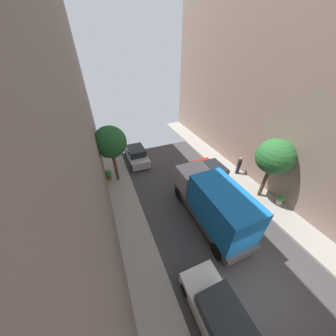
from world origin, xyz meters
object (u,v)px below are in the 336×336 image
(delivery_truck, at_px, (213,203))
(potted_plant_2, at_px, (108,174))
(potted_plant_0, at_px, (280,199))
(parked_car_left_3, at_px, (136,155))
(parked_car_left_2, at_px, (221,319))
(street_tree_1, at_px, (275,157))
(street_tree_0, at_px, (110,142))
(parked_car_right_2, at_px, (212,173))
(pedestrian, at_px, (239,165))

(delivery_truck, bearing_deg, potted_plant_2, 128.48)
(delivery_truck, bearing_deg, potted_plant_0, -8.17)
(parked_car_left_3, height_order, delivery_truck, delivery_truck)
(parked_car_left_2, xyz_separation_m, street_tree_1, (7.68, 5.24, 2.98))
(street_tree_1, relative_size, potted_plant_0, 5.43)
(parked_car_left_2, bearing_deg, parked_car_left_3, 90.00)
(delivery_truck, height_order, street_tree_1, street_tree_1)
(street_tree_1, height_order, potted_plant_2, street_tree_1)
(potted_plant_0, bearing_deg, street_tree_0, 144.12)
(street_tree_1, bearing_deg, street_tree_0, 147.63)
(parked_car_right_2, distance_m, potted_plant_2, 9.17)
(pedestrian, bearing_deg, street_tree_0, 161.89)
(street_tree_1, xyz_separation_m, potted_plant_2, (-10.76, 6.75, -3.09))
(street_tree_1, bearing_deg, parked_car_right_2, 125.16)
(parked_car_right_2, relative_size, street_tree_0, 0.86)
(pedestrian, relative_size, potted_plant_2, 1.96)
(street_tree_0, distance_m, potted_plant_0, 13.45)
(street_tree_0, distance_m, street_tree_1, 11.88)
(parked_car_left_3, distance_m, pedestrian, 9.96)
(parked_car_right_2, bearing_deg, potted_plant_2, 157.50)
(parked_car_right_2, height_order, delivery_truck, delivery_truck)
(delivery_truck, bearing_deg, street_tree_0, 126.32)
(parked_car_right_2, height_order, pedestrian, pedestrian)
(parked_car_left_2, height_order, potted_plant_2, parked_car_left_2)
(parked_car_left_3, xyz_separation_m, parked_car_right_2, (5.40, -5.62, 0.00))
(street_tree_0, xyz_separation_m, street_tree_1, (10.03, -6.36, -0.07))
(potted_plant_0, bearing_deg, potted_plant_2, 144.55)
(parked_car_left_3, bearing_deg, pedestrian, -36.31)
(delivery_truck, xyz_separation_m, street_tree_1, (4.98, 0.51, 1.92))
(parked_car_right_2, xyz_separation_m, street_tree_0, (-7.75, 3.12, 3.05))
(pedestrian, distance_m, street_tree_0, 11.24)
(street_tree_1, height_order, potted_plant_0, street_tree_1)
(parked_car_left_2, distance_m, parked_car_right_2, 10.06)
(delivery_truck, bearing_deg, parked_car_right_2, 54.27)
(parked_car_left_2, height_order, parked_car_left_3, same)
(parked_car_left_2, height_order, potted_plant_0, parked_car_left_2)
(street_tree_1, bearing_deg, delivery_truck, -174.15)
(delivery_truck, xyz_separation_m, pedestrian, (5.32, 3.48, -0.71))
(potted_plant_2, bearing_deg, street_tree_0, -28.48)
(delivery_truck, relative_size, street_tree_1, 1.37)
(parked_car_left_2, distance_m, pedestrian, 11.48)
(parked_car_left_2, relative_size, street_tree_1, 0.87)
(pedestrian, relative_size, potted_plant_0, 1.94)
(parked_car_left_3, relative_size, street_tree_1, 0.87)
(parked_car_right_2, distance_m, delivery_truck, 4.74)
(potted_plant_0, bearing_deg, delivery_truck, 171.83)
(pedestrian, height_order, potted_plant_2, pedestrian)
(parked_car_right_2, bearing_deg, pedestrian, -5.99)
(potted_plant_0, bearing_deg, parked_car_left_2, -154.48)
(potted_plant_2, bearing_deg, parked_car_right_2, -22.50)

